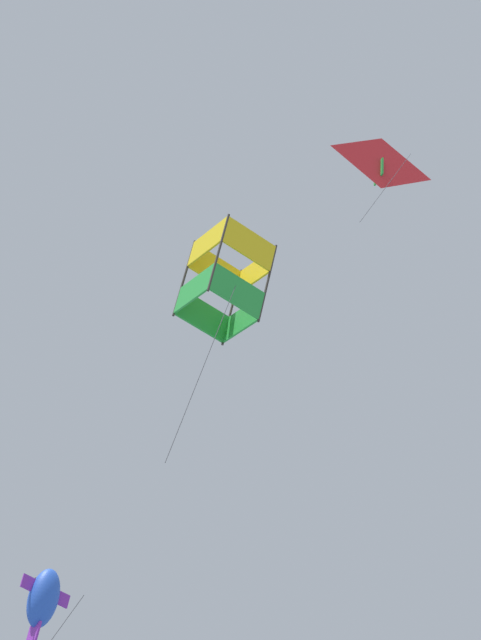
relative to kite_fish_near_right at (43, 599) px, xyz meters
name	(u,v)px	position (x,y,z in m)	size (l,w,h in m)	color
kite_fish_near_right	(43,599)	(0.00, 0.00, 0.00)	(2.32, 1.88, 6.31)	blue
kite_delta_far_centre	(381,165)	(7.62, -2.60, 15.23)	(2.38, 1.48, 4.76)	red
kite_box_mid_left	(226,280)	(2.41, -5.04, 4.66)	(1.94, 2.22, 6.46)	yellow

